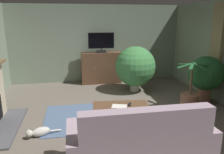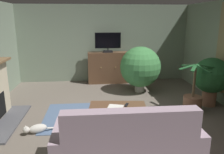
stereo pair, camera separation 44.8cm
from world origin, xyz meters
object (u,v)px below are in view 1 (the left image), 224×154
at_px(coffee_table, 121,107).
at_px(tv_remote, 130,104).
at_px(sofa_floral, 140,147).
at_px(cat, 39,132).
at_px(potted_plant_leafy_by_curtain, 206,75).
at_px(potted_plant_tall_palm_by_window, 135,67).
at_px(tv_cabinet, 101,68).
at_px(television, 101,42).
at_px(potted_plant_on_hearth_side, 190,99).
at_px(folded_newspaper, 119,106).

height_order(coffee_table, tv_remote, tv_remote).
distance_m(sofa_floral, cat, 2.03).
xyz_separation_m(potted_plant_leafy_by_curtain, potted_plant_tall_palm_by_window, (-1.53, 1.27, 0.01)).
distance_m(tv_cabinet, sofa_floral, 4.70).
relative_size(tv_remote, sofa_floral, 0.08).
distance_m(television, sofa_floral, 4.77).
bearing_deg(potted_plant_tall_palm_by_window, tv_cabinet, 129.11).
height_order(tv_cabinet, cat, tv_cabinet).
bearing_deg(tv_cabinet, tv_remote, -87.74).
height_order(sofa_floral, potted_plant_on_hearth_side, potted_plant_on_hearth_side).
relative_size(television, tv_remote, 5.06).
bearing_deg(potted_plant_on_hearth_side, potted_plant_tall_palm_by_window, 120.69).
relative_size(tv_remote, potted_plant_leafy_by_curtain, 0.14).
bearing_deg(sofa_floral, coffee_table, 88.97).
bearing_deg(folded_newspaper, tv_cabinet, 105.85).
bearing_deg(folded_newspaper, television, 105.82).
distance_m(television, tv_remote, 3.41).
xyz_separation_m(television, potted_plant_on_hearth_side, (1.83, -2.63, -1.17)).
xyz_separation_m(folded_newspaper, potted_plant_leafy_by_curtain, (2.51, 1.00, 0.30)).
height_order(folded_newspaper, potted_plant_leafy_by_curtain, potted_plant_leafy_by_curtain).
bearing_deg(sofa_floral, television, 89.13).
relative_size(television, cat, 1.35).
relative_size(sofa_floral, cat, 3.27).
xyz_separation_m(television, folded_newspaper, (-0.09, -3.32, -0.96)).
xyz_separation_m(sofa_floral, potted_plant_leafy_by_curtain, (2.49, 2.33, 0.40)).
xyz_separation_m(television, tv_remote, (0.13, -3.27, -0.95)).
bearing_deg(sofa_floral, tv_cabinet, 89.14).
bearing_deg(cat, potted_plant_leafy_by_curtain, 15.11).
distance_m(coffee_table, sofa_floral, 1.42).
bearing_deg(sofa_floral, potted_plant_leafy_by_curtain, 43.19).
relative_size(folded_newspaper, potted_plant_leafy_by_curtain, 0.24).
bearing_deg(potted_plant_on_hearth_side, potted_plant_leafy_by_curtain, 28.52).
distance_m(potted_plant_tall_palm_by_window, potted_plant_on_hearth_side, 1.92).
xyz_separation_m(folded_newspaper, sofa_floral, (0.02, -1.33, -0.11)).
bearing_deg(sofa_floral, potted_plant_tall_palm_by_window, 75.13).
distance_m(tv_remote, folded_newspaper, 0.23).
bearing_deg(potted_plant_leafy_by_curtain, sofa_floral, -136.81).
bearing_deg(folded_newspaper, tv_remote, 29.67).
relative_size(television, coffee_table, 0.73).
distance_m(coffee_table, potted_plant_on_hearth_side, 1.97).
distance_m(tv_cabinet, tv_remote, 3.32).
relative_size(tv_remote, potted_plant_on_hearth_side, 0.15).
xyz_separation_m(tv_cabinet, tv_remote, (0.13, -3.32, -0.05)).
bearing_deg(coffee_table, potted_plant_on_hearth_side, 17.57).
height_order(potted_plant_tall_palm_by_window, cat, potted_plant_tall_palm_by_window).
bearing_deg(coffee_table, tv_remote, -13.99).
bearing_deg(television, coffee_table, -90.79).
xyz_separation_m(coffee_table, potted_plant_tall_palm_by_window, (0.93, 2.19, 0.36)).
distance_m(potted_plant_leafy_by_curtain, cat, 4.27).
distance_m(tv_cabinet, potted_plant_tall_palm_by_window, 1.43).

